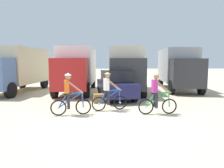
% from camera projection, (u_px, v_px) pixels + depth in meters
% --- Properties ---
extents(ground_plane, '(120.00, 120.00, 0.00)m').
position_uv_depth(ground_plane, '(116.00, 121.00, 8.03)').
color(ground_plane, beige).
extents(box_truck_tan_camper, '(3.28, 7.01, 3.35)m').
position_uv_depth(box_truck_tan_camper, '(18.00, 67.00, 15.69)').
color(box_truck_tan_camper, '#CCB78E').
rests_on(box_truck_tan_camper, ground).
extents(box_truck_avon_van, '(2.59, 6.82, 3.35)m').
position_uv_depth(box_truck_avon_van, '(77.00, 67.00, 15.67)').
color(box_truck_avon_van, white).
rests_on(box_truck_avon_van, ground).
extents(box_truck_cream_rv, '(2.82, 6.89, 3.35)m').
position_uv_depth(box_truck_cream_rv, '(126.00, 67.00, 15.71)').
color(box_truck_cream_rv, beige).
rests_on(box_truck_cream_rv, ground).
extents(box_truck_grey_hauler, '(3.15, 6.98, 3.35)m').
position_uv_depth(box_truck_grey_hauler, '(178.00, 67.00, 17.01)').
color(box_truck_grey_hauler, '#9E9EA3').
rests_on(box_truck_grey_hauler, ground).
extents(sedan_parked, '(2.43, 4.43, 1.76)m').
position_uv_depth(sedan_parked, '(116.00, 85.00, 12.75)').
color(sedan_parked, '#1E1E4C').
rests_on(sedan_parked, ground).
extents(cyclist_orange_shirt, '(1.72, 0.54, 1.82)m').
position_uv_depth(cyclist_orange_shirt, '(69.00, 96.00, 8.81)').
color(cyclist_orange_shirt, black).
rests_on(cyclist_orange_shirt, ground).
extents(cyclist_cowboy_hat, '(1.68, 0.65, 1.82)m').
position_uv_depth(cyclist_cowboy_hat, '(108.00, 93.00, 9.67)').
color(cyclist_cowboy_hat, black).
rests_on(cyclist_cowboy_hat, ground).
extents(cyclist_near_camera, '(1.73, 0.52, 1.82)m').
position_uv_depth(cyclist_near_camera, '(157.00, 95.00, 8.97)').
color(cyclist_near_camera, black).
rests_on(cyclist_near_camera, ground).
extents(supply_crate, '(0.67, 0.69, 0.48)m').
position_uv_depth(supply_crate, '(99.00, 98.00, 11.64)').
color(supply_crate, olive).
rests_on(supply_crate, ground).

